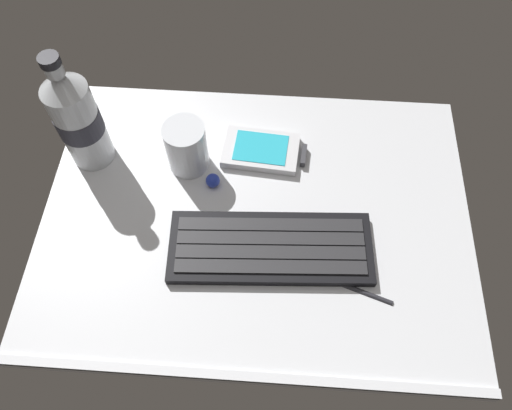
{
  "coord_description": "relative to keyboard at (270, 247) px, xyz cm",
  "views": [
    {
      "loc": [
        2.38,
        -35.52,
        64.64
      ],
      "look_at": [
        0.0,
        0.0,
        3.0
      ],
      "focal_mm": 34.48,
      "sensor_mm": 36.0,
      "label": 1
    }
  ],
  "objects": [
    {
      "name": "handheld_device",
      "position": [
        -1.79,
        17.09,
        -0.08
      ],
      "size": [
        13.22,
        8.55,
        1.5
      ],
      "color": "silver",
      "rests_on": "ground_plane"
    },
    {
      "name": "ground_plane",
      "position": [
        -2.45,
        5.37,
        -1.79
      ],
      "size": [
        64.0,
        48.0,
        2.8
      ],
      "color": "silver"
    },
    {
      "name": "keyboard",
      "position": [
        0.0,
        0.0,
        0.0
      ],
      "size": [
        29.55,
        12.55,
        1.7
      ],
      "color": "black",
      "rests_on": "ground_plane"
    },
    {
      "name": "stylus_pen",
      "position": [
        12.55,
        -5.4,
        -0.46
      ],
      "size": [
        9.23,
        3.7,
        0.7
      ],
      "primitive_type": "cylinder",
      "rotation": [
        0.0,
        1.57,
        -0.32
      ],
      "color": "#26262B",
      "rests_on": "ground_plane"
    },
    {
      "name": "water_bottle",
      "position": [
        -29.21,
        14.97,
        8.2
      ],
      "size": [
        6.73,
        6.73,
        20.8
      ],
      "color": "silver",
      "rests_on": "ground_plane"
    },
    {
      "name": "trackball_mouse",
      "position": [
        -9.45,
        10.6,
        0.29
      ],
      "size": [
        2.2,
        2.2,
        2.2
      ],
      "primitive_type": "sphere",
      "color": "#2338B2",
      "rests_on": "ground_plane"
    },
    {
      "name": "juice_cup",
      "position": [
        -13.68,
        14.37,
        3.1
      ],
      "size": [
        6.4,
        6.4,
        8.5
      ],
      "color": "silver",
      "rests_on": "ground_plane"
    }
  ]
}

